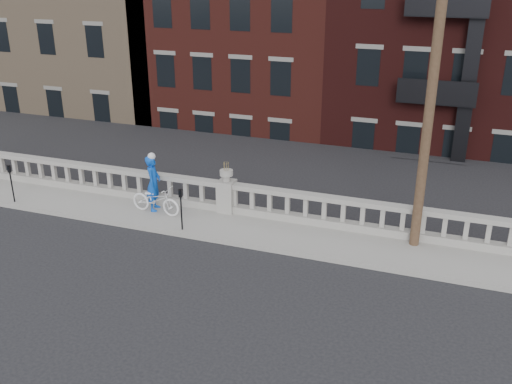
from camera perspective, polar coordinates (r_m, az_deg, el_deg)
ground at (r=16.25m, az=-8.30°, el=-7.70°), size 120.00×120.00×0.00m
sidewalk at (r=18.59m, az=-4.03°, el=-3.23°), size 32.00×2.20×0.15m
balustrade at (r=19.16m, az=-2.93°, el=-0.56°), size 28.00×0.34×1.03m
planter_pedestal at (r=19.09m, az=-2.95°, el=-0.04°), size 0.55×0.55×1.76m
lower_level at (r=36.34m, az=9.85°, el=13.24°), size 80.00×44.00×20.80m
utility_pole at (r=16.18m, az=17.34°, el=11.25°), size 1.60×0.28×10.00m
parking_meter_c at (r=21.51m, az=-23.31°, el=1.19°), size 0.10×0.09×1.36m
parking_meter_d at (r=17.84m, az=-7.51°, el=-1.27°), size 0.10×0.09×1.36m
bicycle at (r=19.29m, az=-10.00°, el=-0.76°), size 1.88×0.81×0.96m
cyclist at (r=19.40m, az=-10.22°, el=0.89°), size 0.62×0.79×1.92m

